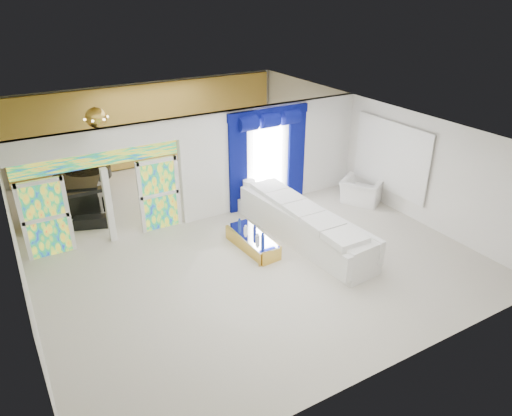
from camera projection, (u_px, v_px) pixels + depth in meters
floor at (225, 230)px, 12.85m from camera, size 12.00×12.00×0.00m
dividing_wall at (273, 154)px, 13.94m from camera, size 5.70×0.18×3.00m
dividing_header at (96, 141)px, 11.16m from camera, size 4.30×0.18×0.55m
stained_panel_left at (46, 219)px, 11.27m from camera, size 0.95×0.04×2.00m
stained_panel_right at (159, 194)px, 12.55m from camera, size 0.95×0.04×2.00m
stained_transom at (98, 159)px, 11.36m from camera, size 4.00×0.05×0.35m
window_pane at (267, 158)px, 13.77m from camera, size 1.00×0.02×2.30m
blue_drape_left at (238, 166)px, 13.32m from camera, size 0.55×0.10×2.80m
blue_drape_right at (296, 155)px, 14.22m from camera, size 0.55×0.10×2.80m
blue_pelmet at (269, 113)px, 13.15m from camera, size 2.60×0.12×0.25m
wall_mirror at (391, 157)px, 13.61m from camera, size 0.04×2.70×1.90m
gold_curtains at (150, 125)px, 16.79m from camera, size 9.70×0.12×2.90m
white_sofa at (303, 226)px, 12.14m from camera, size 1.32×4.56×0.86m
coffee_table at (252, 242)px, 11.87m from camera, size 0.70×1.74×0.38m
console_table at (258, 203)px, 13.96m from camera, size 1.24×0.52×0.40m
table_lamp at (249, 190)px, 13.61m from camera, size 0.36×0.36×0.58m
armchair at (361, 191)px, 14.29m from camera, size 1.45×1.50×0.75m
grand_piano at (78, 191)px, 14.05m from camera, size 1.92×2.18×0.92m
piano_bench at (92, 222)px, 12.94m from camera, size 1.00×0.65×0.31m
tv_console at (36, 215)px, 12.71m from camera, size 0.63×0.58×0.85m
chandelier at (96, 118)px, 13.31m from camera, size 0.60×0.60×0.60m
decanters at (253, 233)px, 11.71m from camera, size 0.21×1.15×0.24m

